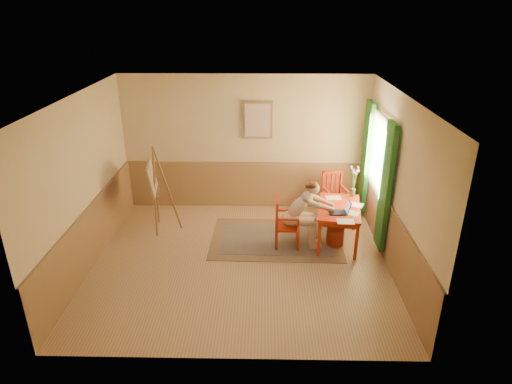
{
  "coord_description": "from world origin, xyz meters",
  "views": [
    {
      "loc": [
        0.39,
        -6.46,
        4.08
      ],
      "look_at": [
        0.25,
        0.55,
        1.05
      ],
      "focal_mm": 31.04,
      "sensor_mm": 36.0,
      "label": 1
    }
  ],
  "objects_px": {
    "table": "(339,211)",
    "figure": "(303,211)",
    "chair_back": "(334,196)",
    "easel": "(154,181)",
    "laptop": "(341,210)",
    "chair_left": "(285,223)"
  },
  "relations": [
    {
      "from": "figure",
      "to": "easel",
      "type": "relative_size",
      "value": 0.75
    },
    {
      "from": "table",
      "to": "chair_left",
      "type": "bearing_deg",
      "value": -171.64
    },
    {
      "from": "chair_left",
      "to": "laptop",
      "type": "bearing_deg",
      "value": -6.07
    },
    {
      "from": "chair_left",
      "to": "figure",
      "type": "distance_m",
      "value": 0.39
    },
    {
      "from": "chair_left",
      "to": "easel",
      "type": "height_order",
      "value": "easel"
    },
    {
      "from": "laptop",
      "to": "easel",
      "type": "relative_size",
      "value": 0.22
    },
    {
      "from": "easel",
      "to": "figure",
      "type": "bearing_deg",
      "value": -12.19
    },
    {
      "from": "table",
      "to": "laptop",
      "type": "distance_m",
      "value": 0.28
    },
    {
      "from": "chair_back",
      "to": "laptop",
      "type": "distance_m",
      "value": 1.25
    },
    {
      "from": "chair_left",
      "to": "laptop",
      "type": "xyz_separation_m",
      "value": [
        0.96,
        -0.1,
        0.3
      ]
    },
    {
      "from": "figure",
      "to": "easel",
      "type": "xyz_separation_m",
      "value": [
        -2.73,
        0.59,
        0.3
      ]
    },
    {
      "from": "chair_back",
      "to": "easel",
      "type": "distance_m",
      "value": 3.53
    },
    {
      "from": "chair_back",
      "to": "easel",
      "type": "xyz_separation_m",
      "value": [
        -3.46,
        -0.53,
        0.51
      ]
    },
    {
      "from": "table",
      "to": "chair_left",
      "type": "distance_m",
      "value": 1.0
    },
    {
      "from": "laptop",
      "to": "easel",
      "type": "height_order",
      "value": "easel"
    },
    {
      "from": "chair_left",
      "to": "easel",
      "type": "bearing_deg",
      "value": 166.46
    },
    {
      "from": "chair_back",
      "to": "easel",
      "type": "relative_size",
      "value": 0.58
    },
    {
      "from": "chair_left",
      "to": "chair_back",
      "type": "height_order",
      "value": "chair_back"
    },
    {
      "from": "figure",
      "to": "chair_back",
      "type": "bearing_deg",
      "value": 57.25
    },
    {
      "from": "chair_left",
      "to": "chair_back",
      "type": "relative_size",
      "value": 0.94
    },
    {
      "from": "table",
      "to": "figure",
      "type": "height_order",
      "value": "figure"
    },
    {
      "from": "chair_back",
      "to": "figure",
      "type": "xyz_separation_m",
      "value": [
        -0.72,
        -1.12,
        0.21
      ]
    }
  ]
}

